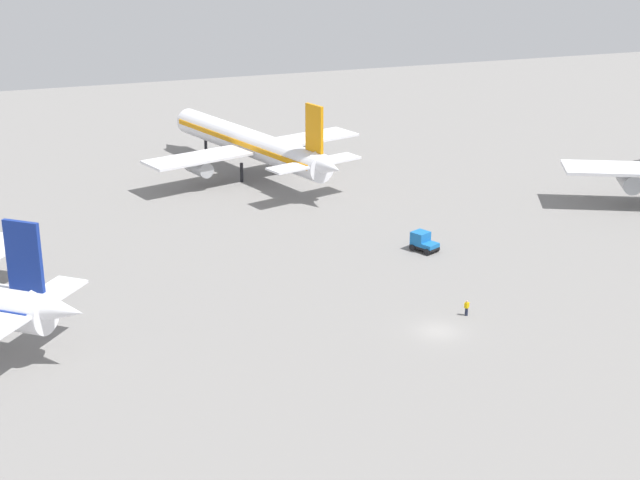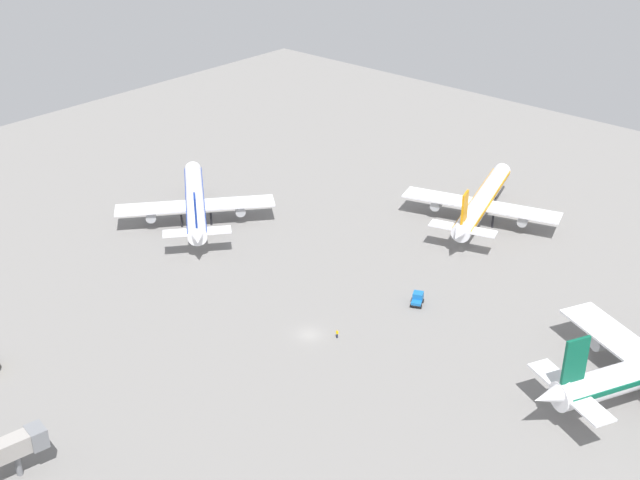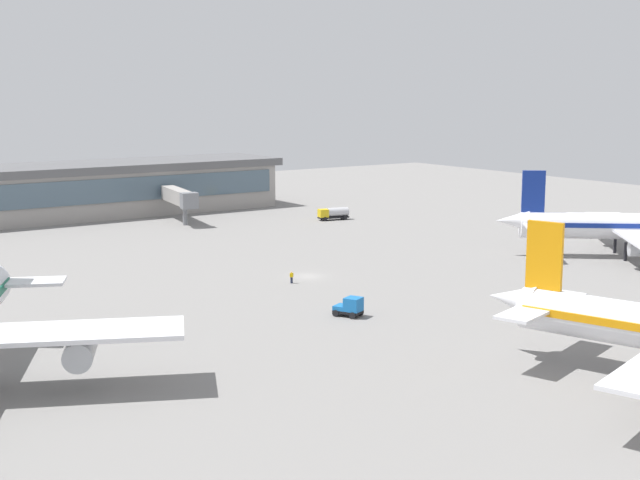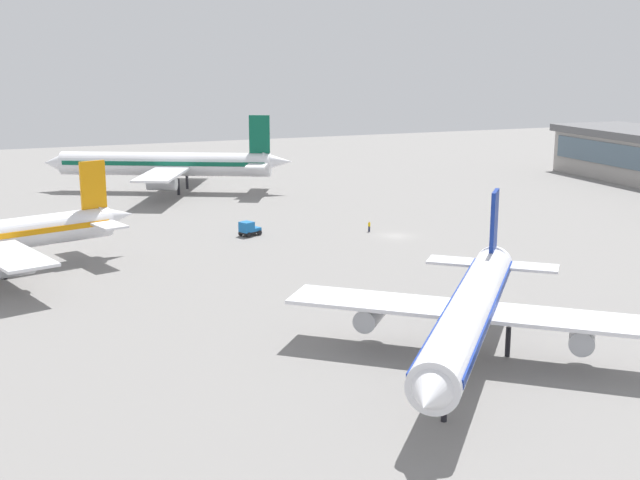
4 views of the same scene
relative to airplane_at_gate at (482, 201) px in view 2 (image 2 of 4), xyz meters
name	(u,v)px [view 2 (image 2 of 4)]	position (x,y,z in m)	size (l,w,h in m)	color
ground	(309,335)	(2.09, -61.11, -4.98)	(288.00, 288.00, 0.00)	gray
airplane_at_gate	(482,201)	(0.00, 0.00, 0.00)	(36.00, 43.92, 13.69)	white
airplane_distant	(195,201)	(-48.85, -43.60, -0.01)	(37.29, 32.89, 13.66)	white
baggage_tug	(418,299)	(10.52, -39.60, -3.82)	(3.29, 3.70, 2.30)	black
ground_crew_worker	(337,334)	(6.51, -58.56, -4.13)	(0.58, 0.40, 1.67)	#1E2338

